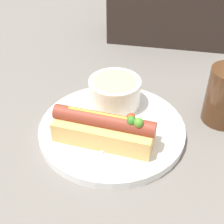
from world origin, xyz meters
TOP-DOWN VIEW (x-y plane):
  - ground_plane at (0.00, 0.00)m, footprint 4.00×4.00m
  - dinner_plate at (0.00, 0.00)m, footprint 0.27×0.27m
  - hot_dog at (-0.01, -0.04)m, footprint 0.18×0.08m
  - soup_bowl at (-0.01, 0.07)m, footprint 0.10×0.10m
  - spoon at (-0.08, -0.00)m, footprint 0.13×0.11m

SIDE VIEW (x-z plane):
  - ground_plane at x=0.00m, z-range 0.00..0.00m
  - dinner_plate at x=0.00m, z-range 0.00..0.02m
  - spoon at x=-0.08m, z-range 0.02..0.02m
  - hot_dog at x=-0.01m, z-range 0.01..0.08m
  - soup_bowl at x=-0.01m, z-range 0.02..0.08m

